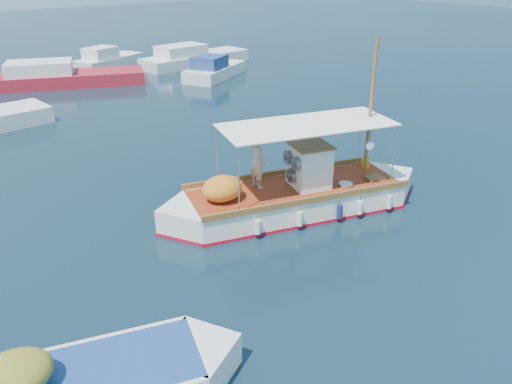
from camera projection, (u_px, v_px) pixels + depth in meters
ground at (293, 227)px, 15.41m from camera, size 160.00×160.00×0.00m
fishing_caique at (293, 197)px, 16.17m from camera, size 8.73×4.33×5.57m
bg_boat_n at (61, 78)px, 32.34m from camera, size 10.21×6.34×1.80m
bg_boat_ne at (214, 71)px, 34.35m from camera, size 5.82×4.50×1.80m
bg_boat_e at (193, 58)px, 38.61m from camera, size 9.02×3.38×1.80m
bg_boat_far_n at (108, 61)px, 37.59m from camera, size 5.78×3.89×1.80m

